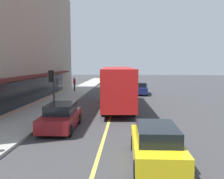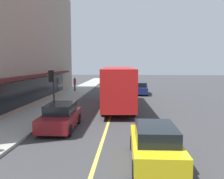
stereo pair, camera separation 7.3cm
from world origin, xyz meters
TOP-DOWN VIEW (x-y plane):
  - ground at (0.00, 0.00)m, footprint 120.00×120.00m
  - sidewalk at (0.00, 5.55)m, footprint 80.00×3.12m
  - lane_centre_stripe at (0.00, 0.00)m, footprint 36.00×0.16m
  - bus at (-0.00, -0.39)m, footprint 11.24×3.08m
  - traffic_light at (-2.68, 4.66)m, footprint 0.30×0.52m
  - car_yellow at (-12.10, -2.34)m, footprint 4.32×1.90m
  - car_maroon at (-7.39, 2.72)m, footprint 4.34×1.94m
  - car_navy at (9.45, -2.85)m, footprint 4.40×2.06m
  - pedestrian_by_curb at (11.25, 5.84)m, footprint 0.34×0.34m

SIDE VIEW (x-z plane):
  - ground at x=0.00m, z-range 0.00..0.00m
  - lane_centre_stripe at x=0.00m, z-range 0.00..0.01m
  - sidewalk at x=0.00m, z-range 0.00..0.15m
  - car_yellow at x=-12.10m, z-range -0.02..1.50m
  - car_maroon at x=-7.39m, z-range -0.02..1.50m
  - car_navy at x=9.45m, z-range -0.02..1.50m
  - pedestrian_by_curb at x=11.25m, z-range 0.35..2.21m
  - bus at x=0.00m, z-range 0.24..3.74m
  - traffic_light at x=-2.68m, z-range 0.93..4.13m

